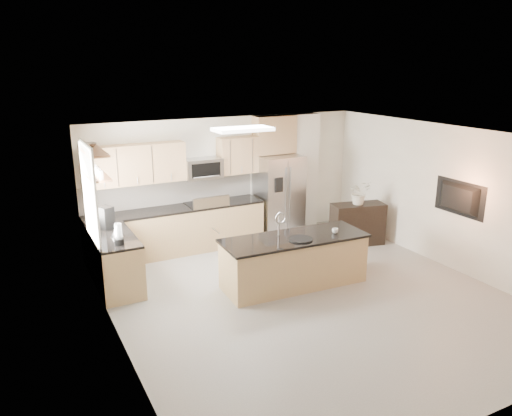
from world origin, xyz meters
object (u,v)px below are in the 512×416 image
refrigerator (279,196)px  credenza (357,224)px  television (456,199)px  range (207,225)px  cup (335,231)px  microwave (203,168)px  island (294,261)px  blender (119,236)px  coffee_maker (106,218)px  kettle (117,230)px  platter (301,239)px  flower_vase (359,187)px  bowl (89,144)px

refrigerator → credenza: 1.77m
television → refrigerator: bearing=31.0°
range → cup: (1.36, -2.51, 0.43)m
range → microwave: 1.16m
television → range: bearing=48.4°
microwave → island: bearing=-75.6°
blender → coffee_maker: coffee_maker is taller
island → cup: island is taller
microwave → island: (0.64, -2.49, -1.20)m
kettle → range: bearing=30.1°
island → kettle: (-2.66, 1.19, 0.60)m
blender → kettle: size_ratio=1.41×
platter → microwave: bearing=104.0°
refrigerator → island: refrigerator is taller
credenza → kettle: 4.93m
blender → coffee_maker: 0.90m
range → refrigerator: 1.71m
credenza → blender: 4.99m
range → cup: bearing=-61.6°
cup → microwave: bearing=117.3°
cup → flower_vase: size_ratio=0.15×
blender → island: bearing=-16.5°
credenza → blender: size_ratio=3.15×
blender → bowl: size_ratio=1.03×
bowl → flower_vase: (5.10, -0.64, -1.14)m
refrigerator → island: bearing=-113.7°
island → flower_vase: flower_vase is taller
platter → blender: bearing=160.6°
refrigerator → microwave: bearing=174.1°
range → credenza: 3.13m
refrigerator → blender: size_ratio=5.17×
range → television: bearing=-41.6°
range → refrigerator: size_ratio=0.64×
microwave → kettle: 2.48m
television → microwave: bearing=47.2°
range → cup: 2.89m
kettle → flower_vase: 4.88m
microwave → credenza: (2.86, -1.38, -1.20)m
refrigerator → bowl: bearing=-171.6°
credenza → television: 2.17m
platter → kettle: 3.01m
microwave → cup: size_ratio=6.95×
cup → bowl: (-3.61, 1.89, 1.48)m
refrigerator → range: bearing=178.4°
cup → television: size_ratio=0.10×
range → refrigerator: (1.66, -0.05, 0.42)m
cup → bowl: bowl is taller
blender → flower_vase: bearing=3.5°
microwave → coffee_maker: size_ratio=1.95×
range → coffee_maker: bearing=-162.3°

